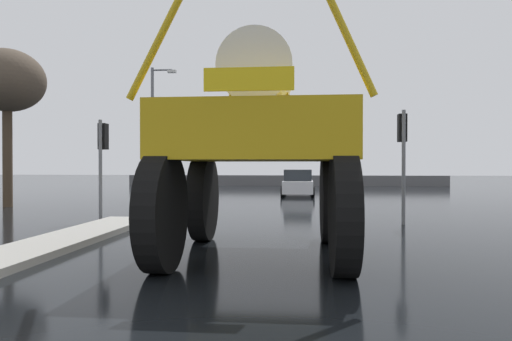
{
  "coord_description": "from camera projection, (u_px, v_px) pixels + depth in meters",
  "views": [
    {
      "loc": [
        1.71,
        -3.63,
        1.76
      ],
      "look_at": [
        0.66,
        6.47,
        1.65
      ],
      "focal_mm": 32.22,
      "sensor_mm": 36.0,
      "label": 1
    }
  ],
  "objects": [
    {
      "name": "ground_plane",
      "position": [
        267.0,
        203.0,
        21.71
      ],
      "size": [
        120.0,
        120.0,
        0.0
      ],
      "primitive_type": "plane",
      "color": "black"
    },
    {
      "name": "traffic_signal_near_left",
      "position": [
        103.0,
        148.0,
        14.81
      ],
      "size": [
        0.24,
        0.54,
        3.22
      ],
      "color": "slate",
      "rests_on": "ground"
    },
    {
      "name": "oversize_sprayer",
      "position": [
        260.0,
        144.0,
        8.99
      ],
      "size": [
        4.0,
        5.28,
        4.51
      ],
      "rotation": [
        0.0,
        0.0,
        1.58
      ],
      "color": "black",
      "rests_on": "ground"
    },
    {
      "name": "traffic_signal_near_right",
      "position": [
        402.0,
        141.0,
        13.82
      ],
      "size": [
        0.24,
        0.54,
        3.42
      ],
      "color": "slate",
      "rests_on": "ground"
    },
    {
      "name": "roadside_barrier",
      "position": [
        284.0,
        181.0,
        39.68
      ],
      "size": [
        27.64,
        0.24,
        0.9
      ],
      "primitive_type": "cube",
      "color": "#59595B",
      "rests_on": "ground"
    },
    {
      "name": "sedan_ahead",
      "position": [
        298.0,
        183.0,
        26.86
      ],
      "size": [
        1.88,
        4.1,
        1.52
      ],
      "rotation": [
        0.0,
        0.0,
        1.57
      ],
      "color": "silver",
      "rests_on": "ground"
    },
    {
      "name": "bare_tree_left",
      "position": [
        7.0,
        82.0,
        19.42
      ],
      "size": [
        3.11,
        3.11,
        6.69
      ],
      "color": "#473828",
      "rests_on": "ground"
    },
    {
      "name": "median_island",
      "position": [
        33.0,
        250.0,
        9.19
      ],
      "size": [
        1.4,
        10.5,
        0.15
      ],
      "primitive_type": "cube",
      "color": "#9E9B93",
      "rests_on": "ground"
    },
    {
      "name": "streetlight_far_left",
      "position": [
        154.0,
        125.0,
        27.52
      ],
      "size": [
        1.54,
        0.24,
        7.63
      ],
      "color": "slate",
      "rests_on": "ground"
    }
  ]
}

